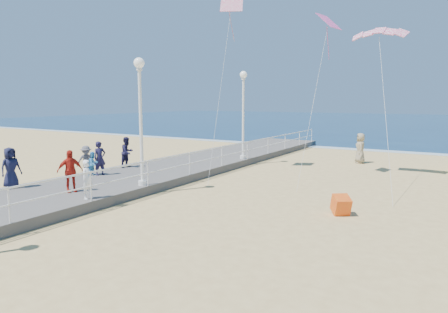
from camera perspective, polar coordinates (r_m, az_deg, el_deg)
The scene contains 19 objects.
ground at distance 14.51m, azimuth 4.43°, elevation -7.95°, with size 160.00×160.00×0.00m, color #DABA72.
ocean at distance 77.83m, azimuth 26.51°, elevation 4.32°, with size 160.00×90.00×0.05m, color #0C284C.
surf_line at distance 33.80m, azimuth 20.23°, elevation 0.85°, with size 160.00×1.20×0.04m, color white.
boardwalk at distance 18.94m, azimuth -16.34°, elevation -3.83°, with size 5.00×44.00×0.40m, color #67635E.
railing at distance 17.04m, azimuth -10.88°, elevation -1.35°, with size 0.05×42.00×0.55m.
lamp_post_mid at distance 17.03m, azimuth -11.86°, elevation 6.77°, with size 0.44×0.44×5.32m.
lamp_post_far at distance 24.40m, azimuth 2.77°, elevation 7.28°, with size 0.44×0.44×5.32m.
woman_holding_toddler at distance 15.43m, azimuth -18.86°, elevation -3.12°, with size 0.53×0.35×1.44m, color white.
toddler_held at distance 15.31m, azimuth -18.17°, elevation -0.99°, with size 0.43×0.34×0.89m, color #378ED1.
spectator_0 at distance 20.09m, azimuth -17.32°, elevation -0.25°, with size 0.60×0.39×1.63m, color #1D1937.
spectator_2 at distance 20.25m, azimuth -19.07°, elevation -0.55°, with size 0.92×0.53×1.43m, color #57565B.
spectator_3 at distance 16.79m, azimuth -21.14°, elevation -1.95°, with size 0.98×0.41×1.67m, color red.
spectator_4 at distance 18.56m, azimuth -28.18°, elevation -1.43°, with size 0.82×0.54×1.69m, color #181A35.
spectator_7 at distance 22.06m, azimuth -13.66°, elevation 0.61°, with size 0.79×0.62×1.64m, color #1D1938.
beach_walker_c at distance 26.76m, azimuth 18.89°, elevation 1.12°, with size 0.93×0.61×1.91m, color gray.
box_kite at distance 14.65m, azimuth 16.36°, elevation -6.89°, with size 0.55×0.55×0.60m, color red.
kite_parafoil at distance 22.08m, azimuth 21.32°, elevation 16.43°, with size 2.67×0.90×0.30m, color #E51A59, non-canonical shape.
kite_diamond_pink at distance 21.56m, azimuth 14.73°, elevation 18.16°, with size 1.17×1.17×0.02m, color #D74F9D.
kite_diamond_redwhite at distance 22.86m, azimuth 1.09°, elevation 20.80°, with size 1.19×1.19×0.02m, color #C51742.
Camera 1 is at (6.22, -12.48, 4.01)m, focal length 32.00 mm.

